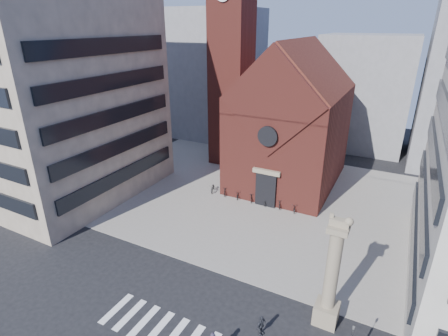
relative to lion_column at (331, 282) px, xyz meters
The scene contains 17 objects.
ground 11.01m from the lion_column, 163.32° to the right, with size 120.00×120.00×0.00m, color black.
piazza 19.18m from the lion_column, 122.03° to the left, with size 46.00×30.00×0.05m, color gray.
zebra_crossing 11.72m from the lion_column, 147.61° to the right, with size 10.20×3.20×0.01m, color white, non-canonical shape.
church 24.62m from the lion_column, 114.43° to the left, with size 12.00×16.65×18.00m.
campanile 34.29m from the lion_column, 128.68° to the left, with size 5.50×5.50×31.20m.
building_left 36.01m from the lion_column, 168.37° to the left, with size 18.00×20.00×26.00m, color tan.
bg_block_left 48.23m from the lion_column, 129.04° to the left, with size 16.00×14.00×22.00m, color gray.
bg_block_mid 42.55m from the lion_column, 95.45° to the left, with size 14.00×12.00×18.00m, color gray.
lion_column is the anchor object (origin of this frame).
pedestrian_2 5.51m from the lion_column, 138.99° to the right, with size 0.92×0.38×1.57m, color #282930.
scooter_0 22.49m from the lion_column, 140.27° to the left, with size 0.67×1.93×1.01m, color black.
scooter_1 21.19m from the lion_column, 137.22° to the left, with size 0.53×1.87×1.12m, color black.
scooter_2 19.96m from the lion_column, 133.78° to the left, with size 0.67×1.93×1.01m, color black.
scooter_3 18.80m from the lion_column, 129.90° to the left, with size 0.53×1.87×1.12m, color black.
scooter_4 17.76m from the lion_column, 125.52° to the left, with size 0.67×1.93×1.01m, color black.
scooter_5 16.81m from the lion_column, 120.61° to the left, with size 0.53×1.87×1.12m, color black.
scooter_6 16.01m from the lion_column, 115.14° to the left, with size 0.67×1.93×1.01m, color black.
Camera 1 is at (12.30, -16.92, 19.62)m, focal length 28.00 mm.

